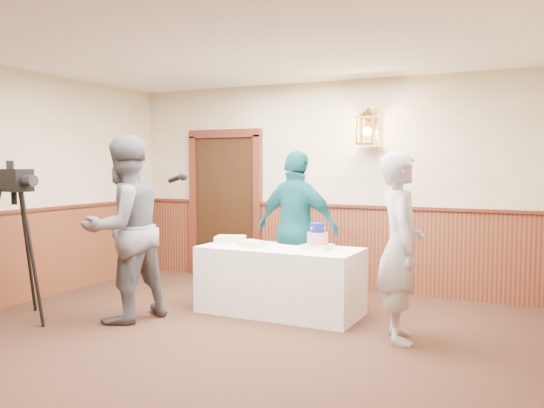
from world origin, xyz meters
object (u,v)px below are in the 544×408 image
(sheet_cake_green, at_px, (230,239))
(tv_camera_rig, at_px, (16,253))
(tiered_cake, at_px, (317,239))
(interviewer, at_px, (124,229))
(sheet_cake_yellow, at_px, (252,244))
(display_table, at_px, (280,280))
(assistant_p, at_px, (297,228))
(baker, at_px, (400,247))

(sheet_cake_green, distance_m, tv_camera_rig, 2.35)
(tiered_cake, distance_m, tv_camera_rig, 3.24)
(interviewer, bearing_deg, sheet_cake_yellow, 145.08)
(display_table, distance_m, interviewer, 1.81)
(tiered_cake, xyz_separation_m, assistant_p, (-0.41, 0.38, 0.06))
(sheet_cake_yellow, distance_m, sheet_cake_green, 0.42)
(interviewer, height_order, baker, interviewer)
(sheet_cake_yellow, xyz_separation_m, tv_camera_rig, (-2.07, -1.47, -0.05))
(sheet_cake_yellow, height_order, interviewer, interviewer)
(tiered_cake, height_order, baker, baker)
(display_table, bearing_deg, interviewer, -143.51)
(tiered_cake, bearing_deg, sheet_cake_green, 177.49)
(sheet_cake_yellow, relative_size, tv_camera_rig, 0.19)
(sheet_cake_yellow, relative_size, sheet_cake_green, 0.91)
(interviewer, distance_m, baker, 2.89)
(baker, relative_size, tv_camera_rig, 1.10)
(baker, distance_m, assistant_p, 1.65)
(sheet_cake_yellow, distance_m, assistant_p, 0.62)
(sheet_cake_green, height_order, tv_camera_rig, tv_camera_rig)
(display_table, relative_size, tv_camera_rig, 1.10)
(sheet_cake_yellow, height_order, sheet_cake_green, sheet_cake_green)
(interviewer, height_order, tv_camera_rig, interviewer)
(sheet_cake_green, bearing_deg, baker, -12.82)
(display_table, relative_size, tiered_cake, 5.92)
(tiered_cake, bearing_deg, assistant_p, 136.97)
(tv_camera_rig, bearing_deg, tiered_cake, 34.63)
(baker, xyz_separation_m, assistant_p, (-1.43, 0.82, 0.02))
(display_table, relative_size, interviewer, 0.90)
(sheet_cake_green, distance_m, baker, 2.21)
(assistant_p, bearing_deg, tv_camera_rig, 46.94)
(sheet_cake_green, bearing_deg, tv_camera_rig, -135.93)
(sheet_cake_yellow, xyz_separation_m, interviewer, (-1.05, -0.93, 0.21))
(sheet_cake_yellow, bearing_deg, baker, -10.35)
(interviewer, relative_size, assistant_p, 1.08)
(display_table, xyz_separation_m, tiered_cake, (0.44, 0.04, 0.49))
(display_table, height_order, tiered_cake, tiered_cake)
(interviewer, bearing_deg, assistant_p, 149.31)
(tv_camera_rig, bearing_deg, assistant_p, 44.54)
(sheet_cake_green, relative_size, tv_camera_rig, 0.21)
(interviewer, bearing_deg, display_table, 139.92)
(sheet_cake_green, distance_m, assistant_p, 0.81)
(display_table, relative_size, sheet_cake_green, 5.36)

